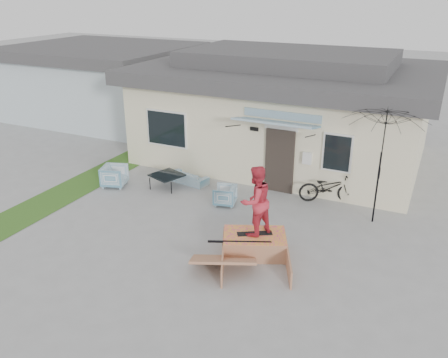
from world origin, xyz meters
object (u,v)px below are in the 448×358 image
at_px(armchair_right, 225,194).
at_px(bicycle, 329,184).
at_px(patio_umbrella, 380,164).
at_px(skater, 256,200).
at_px(skate_ramp, 254,244).
at_px(loveseat, 189,175).
at_px(coffee_table, 167,181).
at_px(armchair_left, 114,175).
at_px(skateboard, 255,233).

distance_m(armchair_right, bicycle, 3.22).
xyz_separation_m(patio_umbrella, skater, (-2.43, -2.99, -0.29)).
xyz_separation_m(patio_umbrella, skate_ramp, (-2.41, -3.04, -1.49)).
bearing_deg(armchair_right, skate_ramp, 27.02).
relative_size(loveseat, armchair_right, 2.11).
bearing_deg(patio_umbrella, skater, -129.06).
bearing_deg(armchair_right, coffee_table, -111.99).
bearing_deg(patio_umbrella, skate_ramp, -128.38).
bearing_deg(armchair_left, bicycle, -92.68).
distance_m(armchair_left, coffee_table, 1.79).
height_order(armchair_right, patio_umbrella, patio_umbrella).
bearing_deg(armchair_left, skater, -126.25).
bearing_deg(skateboard, loveseat, 108.26).
xyz_separation_m(coffee_table, bicycle, (5.10, 1.19, 0.35)).
xyz_separation_m(coffee_table, patio_umbrella, (6.61, 0.41, 1.52)).
height_order(loveseat, armchair_right, armchair_right).
xyz_separation_m(loveseat, bicycle, (4.66, 0.54, 0.31)).
relative_size(armchair_left, coffee_table, 0.85).
bearing_deg(coffee_table, loveseat, 55.67).
distance_m(bicycle, patio_umbrella, 2.06).
bearing_deg(loveseat, skate_ramp, 149.16).
bearing_deg(skateboard, armchair_left, 130.89).
relative_size(loveseat, patio_umbrella, 0.59).
bearing_deg(loveseat, skateboard, 149.42).
relative_size(coffee_table, bicycle, 0.51).
bearing_deg(patio_umbrella, armchair_right, -169.75).
distance_m(armchair_left, skateboard, 6.15).
bearing_deg(loveseat, armchair_left, 42.14).
relative_size(loveseat, skateboard, 1.60).
height_order(armchair_right, skate_ramp, armchair_right).
xyz_separation_m(coffee_table, skater, (4.18, -2.58, 1.23)).
height_order(coffee_table, skater, skater).
bearing_deg(loveseat, bicycle, -163.04).
distance_m(loveseat, skateboard, 4.95).
xyz_separation_m(loveseat, armchair_left, (-2.11, -1.30, 0.12)).
distance_m(armchair_left, skater, 6.24).
xyz_separation_m(armchair_right, skater, (1.88, -2.22, 1.13)).
height_order(loveseat, skater, skater).
bearing_deg(skate_ramp, coffee_table, 124.35).
xyz_separation_m(loveseat, coffee_table, (-0.45, -0.66, -0.05)).
relative_size(armchair_right, skate_ramp, 0.32).
bearing_deg(skateboard, armchair_right, 99.50).
distance_m(loveseat, skate_ramp, 4.99).
bearing_deg(bicycle, armchair_left, 81.71).
relative_size(armchair_left, bicycle, 0.43).
bearing_deg(bicycle, patio_umbrella, -140.95).
bearing_deg(skateboard, coffee_table, 117.53).
bearing_deg(coffee_table, skate_ramp, -32.05).
bearing_deg(armchair_left, patio_umbrella, -100.60).
relative_size(coffee_table, skate_ramp, 0.45).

